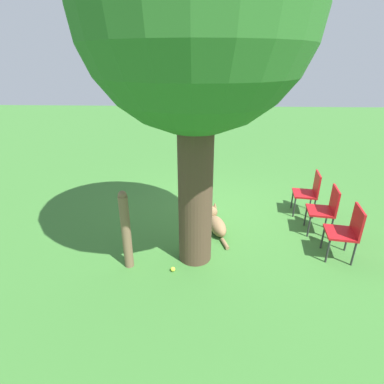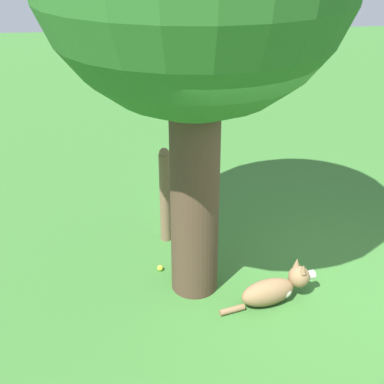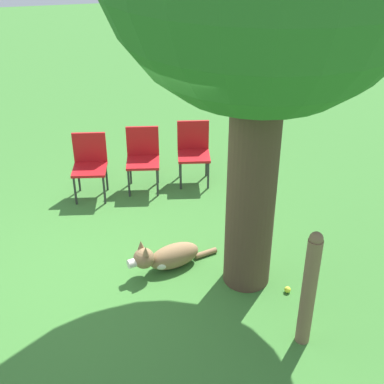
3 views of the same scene
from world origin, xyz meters
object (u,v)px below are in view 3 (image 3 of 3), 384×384
(red_chair_0, at_px, (90,161))
(tennis_ball, at_px, (288,290))
(red_chair_1, at_px, (143,155))
(red_chair_2, at_px, (193,148))
(dog, at_px, (167,257))
(fence_post, at_px, (309,289))

(red_chair_0, xyz_separation_m, tennis_ball, (2.47, 1.89, -0.46))
(red_chair_1, xyz_separation_m, tennis_ball, (2.52, 1.17, -0.46))
(red_chair_1, height_order, red_chair_2, same)
(red_chair_1, bearing_deg, red_chair_2, 103.34)
(red_chair_2, xyz_separation_m, tennis_ball, (2.58, 0.46, -0.46))
(dog, xyz_separation_m, red_chair_1, (-1.87, -0.01, 0.34))
(dog, bearing_deg, red_chair_1, -106.10)
(red_chair_2, distance_m, tennis_ball, 2.66)
(red_chair_1, bearing_deg, tennis_ball, 33.81)
(fence_post, distance_m, red_chair_0, 3.60)
(dog, xyz_separation_m, tennis_ball, (0.65, 1.16, -0.12))
(red_chair_0, bearing_deg, dog, 30.59)
(red_chair_2, bearing_deg, red_chair_0, -76.66)
(dog, bearing_deg, tennis_ball, 134.45)
(fence_post, height_order, red_chair_2, fence_post)
(red_chair_0, relative_size, tennis_ball, 12.65)
(dog, distance_m, fence_post, 1.75)
(dog, bearing_deg, red_chair_0, -84.63)
(dog, bearing_deg, fence_post, 112.62)
(red_chair_0, bearing_deg, red_chair_2, 103.34)
(red_chair_1, distance_m, red_chair_2, 0.72)
(dog, xyz_separation_m, red_chair_2, (-1.93, 0.71, 0.34))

